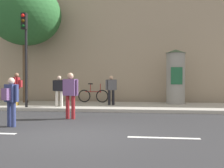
# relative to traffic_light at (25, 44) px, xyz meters

# --- Properties ---
(ground_plane) EXTENTS (80.00, 80.00, 0.00)m
(ground_plane) POSITION_rel_traffic_light_xyz_m (3.66, -5.24, -3.09)
(ground_plane) COLOR #2B2B2D
(sidewalk_curb) EXTENTS (36.00, 4.00, 0.15)m
(sidewalk_curb) POSITION_rel_traffic_light_xyz_m (3.66, 1.76, -3.02)
(sidewalk_curb) COLOR #B2ADA3
(sidewalk_curb) RESTS_ON ground_plane
(lane_markings) EXTENTS (25.80, 0.16, 0.01)m
(lane_markings) POSITION_rel_traffic_light_xyz_m (3.66, -5.24, -3.09)
(lane_markings) COLOR silver
(lane_markings) RESTS_ON ground_plane
(building_backdrop) EXTENTS (36.00, 5.00, 9.23)m
(building_backdrop) POSITION_rel_traffic_light_xyz_m (3.66, 6.76, 1.52)
(building_backdrop) COLOR tan
(building_backdrop) RESTS_ON ground_plane
(traffic_light) EXTENTS (0.24, 0.45, 4.38)m
(traffic_light) POSITION_rel_traffic_light_xyz_m (0.00, 0.00, 0.00)
(traffic_light) COLOR black
(traffic_light) RESTS_ON sidewalk_curb
(poster_column) EXTENTS (1.09, 1.09, 2.92)m
(poster_column) POSITION_rel_traffic_light_xyz_m (7.18, 2.88, -1.46)
(poster_column) COLOR gray
(poster_column) RESTS_ON sidewalk_curb
(street_tree) EXTENTS (4.06, 4.06, 6.71)m
(street_tree) POSITION_rel_traffic_light_xyz_m (-1.22, 2.66, 2.02)
(street_tree) COLOR brown
(street_tree) RESTS_ON sidewalk_curb
(pedestrian_near_pole) EXTENTS (0.53, 0.50, 1.52)m
(pedestrian_near_pole) POSITION_rel_traffic_light_xyz_m (1.47, -4.20, -2.20)
(pedestrian_near_pole) COLOR navy
(pedestrian_near_pole) RESTS_ON ground_plane
(pedestrian_with_bag) EXTENTS (0.64, 0.37, 1.71)m
(pedestrian_with_bag) POSITION_rel_traffic_light_xyz_m (2.83, -2.33, -2.08)
(pedestrian_with_bag) COLOR maroon
(pedestrian_with_bag) RESTS_ON ground_plane
(pedestrian_tallest) EXTENTS (0.55, 0.52, 1.51)m
(pedestrian_tallest) POSITION_rel_traffic_light_xyz_m (3.82, 1.73, -2.05)
(pedestrian_tallest) COLOR black
(pedestrian_tallest) RESTS_ON sidewalk_curb
(pedestrian_with_backpack) EXTENTS (0.42, 0.57, 1.65)m
(pedestrian_with_backpack) POSITION_rel_traffic_light_xyz_m (-0.87, 0.93, -1.97)
(pedestrian_with_backpack) COLOR #B78C33
(pedestrian_with_backpack) RESTS_ON sidewalk_curb
(pedestrian_in_light_jacket) EXTENTS (0.63, 0.40, 1.48)m
(pedestrian_in_light_jacket) POSITION_rel_traffic_light_xyz_m (1.45, 0.59, -2.07)
(pedestrian_in_light_jacket) COLOR silver
(pedestrian_in_light_jacket) RESTS_ON sidewalk_curb
(bicycle_leaning) EXTENTS (1.77, 0.16, 1.09)m
(bicycle_leaning) POSITION_rel_traffic_light_xyz_m (2.61, 3.12, -2.56)
(bicycle_leaning) COLOR black
(bicycle_leaning) RESTS_ON sidewalk_curb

